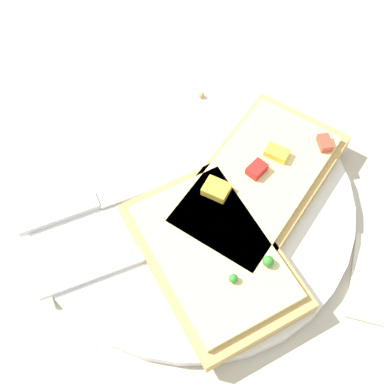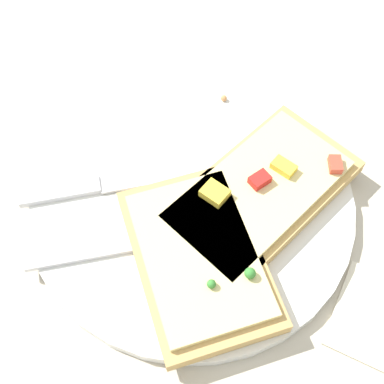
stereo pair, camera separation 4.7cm
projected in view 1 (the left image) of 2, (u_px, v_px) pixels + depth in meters
name	position (u px, v px, depth m)	size (l,w,h in m)	color
ground_plane	(192.00, 204.00, 0.49)	(4.00, 4.00, 0.00)	#BCB29E
plate	(192.00, 201.00, 0.49)	(0.29, 0.29, 0.01)	white
fork	(184.00, 239.00, 0.46)	(0.19, 0.16, 0.01)	silver
knife	(106.00, 197.00, 0.48)	(0.16, 0.13, 0.01)	silver
pizza_slice_main	(257.00, 183.00, 0.48)	(0.15, 0.21, 0.03)	tan
pizza_slice_corner	(213.00, 254.00, 0.44)	(0.18, 0.18, 0.03)	tan
crumb_scatter	(261.00, 185.00, 0.48)	(0.11, 0.13, 0.01)	tan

